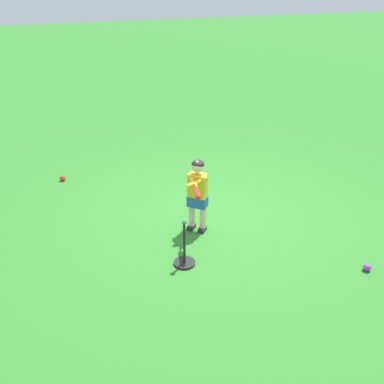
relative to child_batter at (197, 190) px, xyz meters
The scene contains 5 objects.
ground_plane 0.82m from the child_batter, 42.63° to the left, with size 40.00×40.00×0.00m, color #2D7528.
child_batter is the anchor object (origin of this frame).
play_ball_by_bucket 2.86m from the child_batter, 130.98° to the left, with size 0.10×0.10×0.10m, color red.
play_ball_center_lawn 2.40m from the child_batter, 38.42° to the right, with size 0.10×0.10×0.10m, color purple.
batting_tee 0.98m from the child_batter, 116.55° to the right, with size 0.28×0.28×0.62m.
Camera 1 is at (-1.88, -5.86, 3.68)m, focal length 44.23 mm.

